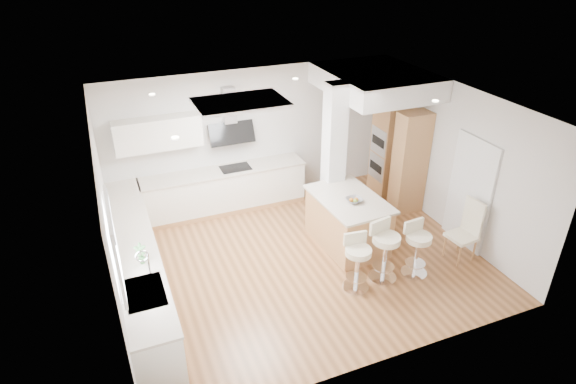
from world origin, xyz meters
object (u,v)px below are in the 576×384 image
peninsula (348,221)px  bar_stool_c (417,246)px  dining_chair (467,228)px  bar_stool_a (357,260)px  bar_stool_b (384,248)px

peninsula → bar_stool_c: peninsula is taller
bar_stool_c → dining_chair: 1.07m
bar_stool_c → dining_chair: (1.07, 0.06, 0.05)m
peninsula → bar_stool_a: (-0.47, -1.17, 0.06)m
peninsula → dining_chair: bearing=-37.1°
peninsula → bar_stool_c: 1.36m
bar_stool_b → bar_stool_a: bearing=175.3°
bar_stool_a → bar_stool_b: bearing=13.1°
peninsula → bar_stool_c: size_ratio=1.67×
bar_stool_b → dining_chair: dining_chair is taller
bar_stool_a → bar_stool_b: bar_stool_b is taller
bar_stool_a → bar_stool_c: bar_stool_c is taller
bar_stool_a → bar_stool_c: 1.09m
bar_stool_b → dining_chair: 1.63m
bar_stool_b → bar_stool_c: bar_stool_b is taller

